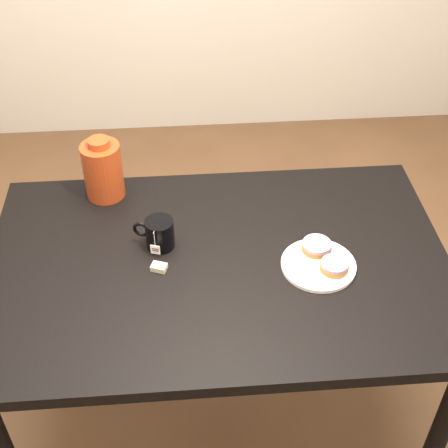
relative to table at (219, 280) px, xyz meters
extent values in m
plane|color=brown|center=(0.00, 0.00, -0.67)|extent=(4.00, 4.00, 0.00)
cube|color=black|center=(0.00, 0.00, 0.06)|extent=(1.40, 0.90, 0.04)
cylinder|color=black|center=(0.64, -0.39, -0.31)|extent=(0.06, 0.06, 0.71)
cylinder|color=black|center=(-0.64, 0.39, -0.31)|extent=(0.06, 0.06, 0.71)
cylinder|color=black|center=(0.64, 0.39, -0.31)|extent=(0.06, 0.06, 0.71)
cylinder|color=white|center=(0.29, -0.05, 0.09)|extent=(0.22, 0.22, 0.01)
torus|color=white|center=(0.29, -0.05, 0.10)|extent=(0.22, 0.22, 0.01)
cylinder|color=brown|center=(0.30, 0.02, 0.10)|extent=(0.12, 0.12, 0.02)
cylinder|color=#9F7FAC|center=(0.30, 0.02, 0.12)|extent=(0.12, 0.12, 0.01)
cylinder|color=brown|center=(0.34, -0.07, 0.10)|extent=(0.11, 0.11, 0.02)
cylinder|color=#9F7FAC|center=(0.34, -0.07, 0.12)|extent=(0.10, 0.10, 0.01)
cylinder|color=black|center=(-0.17, 0.08, 0.13)|extent=(0.11, 0.11, 0.10)
cylinder|color=black|center=(-0.17, 0.08, 0.17)|extent=(0.08, 0.08, 0.00)
torus|color=black|center=(-0.23, 0.10, 0.14)|extent=(0.05, 0.03, 0.05)
cylinder|color=beige|center=(-0.19, 0.04, 0.15)|extent=(0.00, 0.00, 0.05)
cube|color=white|center=(-0.19, 0.04, 0.11)|extent=(0.03, 0.01, 0.03)
cube|color=#C6B793|center=(-0.18, -0.02, 0.09)|extent=(0.05, 0.05, 0.02)
cylinder|color=maroon|center=(-0.36, 0.36, 0.18)|extent=(0.14, 0.14, 0.19)
cylinder|color=maroon|center=(-0.36, 0.36, 0.29)|extent=(0.07, 0.07, 0.02)
camera|label=1|loc=(-0.09, -1.35, 1.39)|focal=50.00mm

